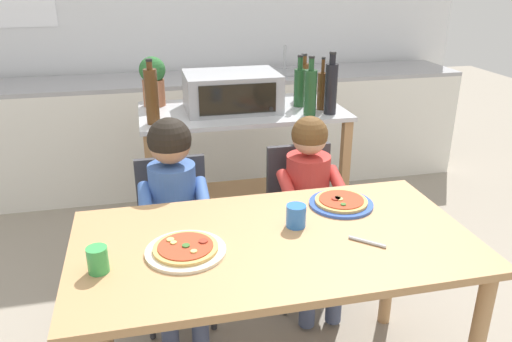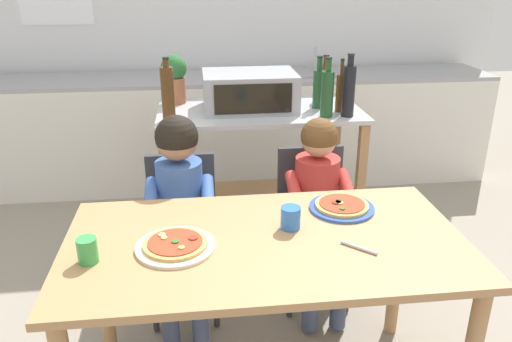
{
  "view_description": "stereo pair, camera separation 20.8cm",
  "coord_description": "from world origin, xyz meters",
  "px_view_note": "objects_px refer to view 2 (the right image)",
  "views": [
    {
      "loc": [
        -0.43,
        -1.58,
        1.69
      ],
      "look_at": [
        0.0,
        0.3,
        0.9
      ],
      "focal_mm": 35.52,
      "sensor_mm": 36.0,
      "label": 1
    },
    {
      "loc": [
        -0.23,
        -1.62,
        1.69
      ],
      "look_at": [
        0.0,
        0.3,
        0.9
      ],
      "focal_mm": 35.52,
      "sensor_mm": 36.0,
      "label": 2
    }
  ],
  "objects_px": {
    "dining_table": "(265,263)",
    "drinking_cup_blue": "(291,218)",
    "toaster_oven": "(250,91)",
    "bottle_dark_olive_oil": "(349,90)",
    "bottle_slim_sauce": "(319,87)",
    "kitchen_island_cart": "(259,156)",
    "pizza_plate_blue_rimmed": "(342,206)",
    "child_in_red_shirt": "(319,196)",
    "child_in_blue_striped_shirt": "(180,197)",
    "bottle_clear_vinegar": "(168,93)",
    "dining_chair_right": "(312,214)",
    "potted_herb_plant": "(174,77)",
    "bottle_squat_spirits": "(327,93)",
    "drinking_cup_green": "(87,250)",
    "dining_chair_left": "(183,224)",
    "bottle_tall_green_wine": "(341,92)",
    "serving_spoon": "(359,248)",
    "pizza_plate_cream": "(175,245)",
    "bottle_brown_beer": "(325,81)"
  },
  "relations": [
    {
      "from": "dining_table",
      "to": "drinking_cup_blue",
      "type": "bearing_deg",
      "value": 34.9
    },
    {
      "from": "toaster_oven",
      "to": "bottle_dark_olive_oil",
      "type": "height_order",
      "value": "bottle_dark_olive_oil"
    },
    {
      "from": "bottle_slim_sauce",
      "to": "kitchen_island_cart",
      "type": "bearing_deg",
      "value": 178.41
    },
    {
      "from": "bottle_slim_sauce",
      "to": "pizza_plate_blue_rimmed",
      "type": "relative_size",
      "value": 1.13
    },
    {
      "from": "bottle_slim_sauce",
      "to": "drinking_cup_blue",
      "type": "xyz_separation_m",
      "value": [
        -0.38,
        -1.17,
        -0.23
      ]
    },
    {
      "from": "kitchen_island_cart",
      "to": "child_in_red_shirt",
      "type": "distance_m",
      "value": 0.71
    },
    {
      "from": "bottle_slim_sauce",
      "to": "child_in_blue_striped_shirt",
      "type": "distance_m",
      "value": 1.12
    },
    {
      "from": "bottle_clear_vinegar",
      "to": "dining_chair_right",
      "type": "xyz_separation_m",
      "value": [
        0.73,
        -0.37,
        -0.58
      ]
    },
    {
      "from": "potted_herb_plant",
      "to": "dining_table",
      "type": "relative_size",
      "value": 0.2
    },
    {
      "from": "bottle_squat_spirits",
      "to": "drinking_cup_green",
      "type": "xyz_separation_m",
      "value": [
        -1.1,
        -1.13,
        -0.24
      ]
    },
    {
      "from": "child_in_red_shirt",
      "to": "drinking_cup_blue",
      "type": "xyz_separation_m",
      "value": [
        -0.24,
        -0.5,
        0.16
      ]
    },
    {
      "from": "child_in_blue_striped_shirt",
      "to": "dining_chair_left",
      "type": "bearing_deg",
      "value": 90.0
    },
    {
      "from": "bottle_tall_green_wine",
      "to": "serving_spoon",
      "type": "distance_m",
      "value": 1.31
    },
    {
      "from": "dining_chair_left",
      "to": "child_in_red_shirt",
      "type": "relative_size",
      "value": 0.81
    },
    {
      "from": "bottle_tall_green_wine",
      "to": "pizza_plate_blue_rimmed",
      "type": "distance_m",
      "value": 1.0
    },
    {
      "from": "bottle_clear_vinegar",
      "to": "pizza_plate_cream",
      "type": "height_order",
      "value": "bottle_clear_vinegar"
    },
    {
      "from": "drinking_cup_blue",
      "to": "bottle_dark_olive_oil",
      "type": "bearing_deg",
      "value": 62.93
    },
    {
      "from": "pizza_plate_blue_rimmed",
      "to": "serving_spoon",
      "type": "relative_size",
      "value": 1.91
    },
    {
      "from": "bottle_squat_spirits",
      "to": "child_in_blue_striped_shirt",
      "type": "bearing_deg",
      "value": -148.42
    },
    {
      "from": "bottle_clear_vinegar",
      "to": "bottle_slim_sauce",
      "type": "relative_size",
      "value": 1.13
    },
    {
      "from": "pizza_plate_cream",
      "to": "drinking_cup_blue",
      "type": "height_order",
      "value": "drinking_cup_blue"
    },
    {
      "from": "toaster_oven",
      "to": "serving_spoon",
      "type": "relative_size",
      "value": 3.82
    },
    {
      "from": "pizza_plate_blue_rimmed",
      "to": "kitchen_island_cart",
      "type": "bearing_deg",
      "value": 101.34
    },
    {
      "from": "child_in_red_shirt",
      "to": "drinking_cup_green",
      "type": "distance_m",
      "value": 1.18
    },
    {
      "from": "toaster_oven",
      "to": "drinking_cup_blue",
      "type": "height_order",
      "value": "toaster_oven"
    },
    {
      "from": "bottle_tall_green_wine",
      "to": "dining_chair_left",
      "type": "bearing_deg",
      "value": -152.4
    },
    {
      "from": "bottle_clear_vinegar",
      "to": "drinking_cup_blue",
      "type": "xyz_separation_m",
      "value": [
        0.49,
        -1.0,
        -0.26
      ]
    },
    {
      "from": "toaster_oven",
      "to": "child_in_blue_striped_shirt",
      "type": "relative_size",
      "value": 0.51
    },
    {
      "from": "bottle_tall_green_wine",
      "to": "serving_spoon",
      "type": "relative_size",
      "value": 2.17
    },
    {
      "from": "potted_herb_plant",
      "to": "dining_table",
      "type": "height_order",
      "value": "potted_herb_plant"
    },
    {
      "from": "bottle_dark_olive_oil",
      "to": "bottle_brown_beer",
      "type": "xyz_separation_m",
      "value": [
        -0.03,
        0.4,
        -0.03
      ]
    },
    {
      "from": "toaster_oven",
      "to": "serving_spoon",
      "type": "bearing_deg",
      "value": -80.03
    },
    {
      "from": "bottle_clear_vinegar",
      "to": "dining_table",
      "type": "xyz_separation_m",
      "value": [
        0.38,
        -1.08,
        -0.4
      ]
    },
    {
      "from": "child_in_red_shirt",
      "to": "pizza_plate_cream",
      "type": "distance_m",
      "value": 0.91
    },
    {
      "from": "pizza_plate_cream",
      "to": "bottle_clear_vinegar",
      "type": "bearing_deg",
      "value": 92.77
    },
    {
      "from": "bottle_dark_olive_oil",
      "to": "dining_chair_right",
      "type": "distance_m",
      "value": 0.72
    },
    {
      "from": "bottle_slim_sauce",
      "to": "drinking_cup_green",
      "type": "xyz_separation_m",
      "value": [
        -1.1,
        -1.33,
        -0.23
      ]
    },
    {
      "from": "kitchen_island_cart",
      "to": "child_in_red_shirt",
      "type": "xyz_separation_m",
      "value": [
        0.21,
        -0.68,
        0.03
      ]
    },
    {
      "from": "bottle_brown_beer",
      "to": "drinking_cup_green",
      "type": "bearing_deg",
      "value": -127.92
    },
    {
      "from": "bottle_dark_olive_oil",
      "to": "bottle_clear_vinegar",
      "type": "distance_m",
      "value": 0.99
    },
    {
      "from": "bottle_brown_beer",
      "to": "kitchen_island_cart",
      "type": "bearing_deg",
      "value": -156.3
    },
    {
      "from": "bottle_tall_green_wine",
      "to": "drinking_cup_blue",
      "type": "height_order",
      "value": "bottle_tall_green_wine"
    },
    {
      "from": "bottle_squat_spirits",
      "to": "dining_chair_left",
      "type": "relative_size",
      "value": 0.41
    },
    {
      "from": "bottle_clear_vinegar",
      "to": "potted_herb_plant",
      "type": "xyz_separation_m",
      "value": [
        0.02,
        0.39,
        0.01
      ]
    },
    {
      "from": "bottle_tall_green_wine",
      "to": "dining_chair_left",
      "type": "height_order",
      "value": "bottle_tall_green_wine"
    },
    {
      "from": "bottle_brown_beer",
      "to": "child_in_blue_striped_shirt",
      "type": "relative_size",
      "value": 0.27
    },
    {
      "from": "bottle_slim_sauce",
      "to": "child_in_red_shirt",
      "type": "height_order",
      "value": "bottle_slim_sauce"
    },
    {
      "from": "drinking_cup_blue",
      "to": "pizza_plate_cream",
      "type": "bearing_deg",
      "value": -167.13
    },
    {
      "from": "child_in_red_shirt",
      "to": "bottle_clear_vinegar",
      "type": "bearing_deg",
      "value": 145.55
    },
    {
      "from": "pizza_plate_cream",
      "to": "serving_spoon",
      "type": "height_order",
      "value": "pizza_plate_cream"
    }
  ]
}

